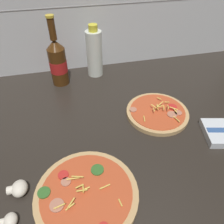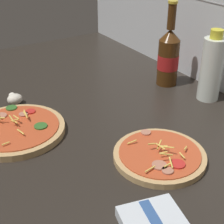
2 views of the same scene
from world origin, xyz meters
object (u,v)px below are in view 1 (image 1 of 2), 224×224
object	(u,v)px
mushroom_right	(10,221)
pizza_far	(157,112)
beer_bottle	(58,62)
pizza_near	(86,194)
mushroom_left	(19,189)
oil_bottle	(94,53)

from	to	relation	value
mushroom_right	pizza_far	bearing A→B (deg)	30.38
beer_bottle	pizza_near	bearing A→B (deg)	-86.77
beer_bottle	mushroom_right	size ratio (longest dim) A/B	7.24
pizza_near	mushroom_left	bearing A→B (deg)	162.73
oil_bottle	beer_bottle	bearing A→B (deg)	-166.51
pizza_near	oil_bottle	size ratio (longest dim) A/B	1.17
mushroom_left	mushroom_right	xyz separation A→B (cm)	(-1.45, -7.64, -0.36)
beer_bottle	mushroom_left	bearing A→B (deg)	-105.17
pizza_near	pizza_far	bearing A→B (deg)	40.71
beer_bottle	mushroom_right	distance (cm)	60.06
beer_bottle	mushroom_left	xyz separation A→B (cm)	(-13.52, -49.85, -8.43)
mushroom_left	oil_bottle	bearing A→B (deg)	61.31
pizza_far	mushroom_right	distance (cm)	55.27
mushroom_left	pizza_far	bearing A→B (deg)	23.72
oil_bottle	mushroom_right	xyz separation A→B (cm)	(-30.82, -61.30, -9.03)
pizza_near	pizza_far	xyz separation A→B (cm)	(29.61, 25.48, -0.13)
beer_bottle	mushroom_left	size ratio (longest dim) A/B	5.67
pizza_near	mushroom_right	size ratio (longest dim) A/B	6.72
beer_bottle	oil_bottle	distance (cm)	16.30
pizza_near	mushroom_right	world-z (taller)	pizza_near
oil_bottle	mushroom_left	world-z (taller)	oil_bottle
pizza_near	mushroom_left	xyz separation A→B (cm)	(-16.62, 5.17, 0.62)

